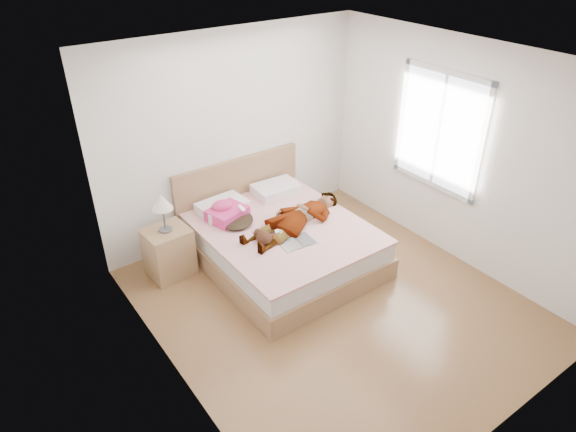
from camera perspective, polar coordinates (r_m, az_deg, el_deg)
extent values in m
plane|color=#4F2C18|center=(5.72, 5.06, -9.61)|extent=(4.00, 4.00, 0.00)
imported|color=white|center=(6.03, 0.89, 0.08)|extent=(1.61, 0.89, 0.21)
ellipsoid|color=black|center=(6.12, -5.92, -0.30)|extent=(0.56, 0.62, 0.08)
cube|color=silver|center=(6.04, -5.18, 0.89)|extent=(0.07, 0.10, 0.05)
plane|color=white|center=(4.50, 6.62, 16.55)|extent=(4.00, 4.00, 0.00)
plane|color=silver|center=(6.46, -6.06, 8.84)|extent=(3.60, 0.00, 3.60)
plane|color=silver|center=(3.98, 25.14, -9.60)|extent=(3.60, 0.00, 3.60)
plane|color=silver|center=(4.17, -13.38, -5.14)|extent=(0.00, 4.00, 4.00)
plane|color=white|center=(6.21, 18.48, 6.49)|extent=(0.00, 4.00, 4.00)
cube|color=white|center=(6.28, 16.49, 9.07)|extent=(0.02, 1.10, 1.30)
cube|color=silver|center=(5.98, 20.75, 7.21)|extent=(0.04, 0.06, 1.42)
cube|color=silver|center=(6.63, 12.61, 10.70)|extent=(0.04, 0.06, 1.42)
cube|color=silver|center=(6.55, 15.62, 3.55)|extent=(0.04, 1.22, 0.06)
cube|color=silver|center=(6.08, 17.45, 15.01)|extent=(0.04, 1.22, 0.06)
cube|color=silver|center=(6.28, 16.46, 9.06)|extent=(0.03, 0.04, 1.30)
cube|color=olive|center=(6.23, -0.54, -4.13)|extent=(1.78, 2.08, 0.26)
cube|color=silver|center=(6.09, -0.55, -2.28)|extent=(1.70, 2.00, 0.22)
cube|color=silver|center=(6.02, -0.56, -1.28)|extent=(1.74, 2.04, 0.03)
cube|color=brown|center=(6.76, -5.52, 2.44)|extent=(1.80, 0.07, 1.00)
cube|color=white|center=(6.34, -7.29, 1.02)|extent=(0.61, 0.44, 0.13)
cube|color=white|center=(6.70, -1.33, 3.01)|extent=(0.60, 0.43, 0.13)
cube|color=#DB3B7D|center=(6.17, -6.76, 0.25)|extent=(0.52, 0.45, 0.14)
ellipsoid|color=#E73E70|center=(6.16, -7.29, 1.15)|extent=(0.29, 0.23, 0.13)
cube|color=silver|center=(5.73, 1.06, -2.91)|extent=(0.42, 0.30, 0.01)
cube|color=white|center=(5.68, 0.16, -3.11)|extent=(0.22, 0.28, 0.02)
cube|color=#2A2A2A|center=(5.77, 1.93, -2.54)|extent=(0.22, 0.28, 0.02)
cylinder|color=white|center=(5.77, -1.04, -2.09)|extent=(0.12, 0.12, 0.10)
torus|color=white|center=(5.78, -0.58, -2.00)|extent=(0.07, 0.04, 0.07)
cylinder|color=black|center=(5.75, -1.04, -1.74)|extent=(0.10, 0.10, 0.00)
ellipsoid|color=black|center=(5.68, -2.67, -2.47)|extent=(0.19, 0.21, 0.14)
ellipsoid|color=beige|center=(5.66, -2.57, -2.44)|extent=(0.10, 0.11, 0.07)
sphere|color=black|center=(5.74, -3.35, -1.94)|extent=(0.11, 0.11, 0.11)
sphere|color=pink|center=(5.73, -3.87, -1.76)|extent=(0.04, 0.04, 0.04)
sphere|color=pink|center=(5.77, -3.26, -1.48)|extent=(0.04, 0.04, 0.04)
ellipsoid|color=black|center=(5.64, -2.86, -3.17)|extent=(0.05, 0.07, 0.03)
ellipsoid|color=black|center=(5.70, -1.90, -2.71)|extent=(0.05, 0.07, 0.03)
cube|color=#946444|center=(6.11, -13.11, -3.92)|extent=(0.51, 0.46, 0.59)
cylinder|color=#535353|center=(5.94, -13.45, -1.47)|extent=(0.16, 0.16, 0.02)
cylinder|color=#505050|center=(5.86, -13.62, -0.22)|extent=(0.03, 0.03, 0.30)
cone|color=silver|center=(5.76, -13.87, 1.53)|extent=(0.25, 0.25, 0.17)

